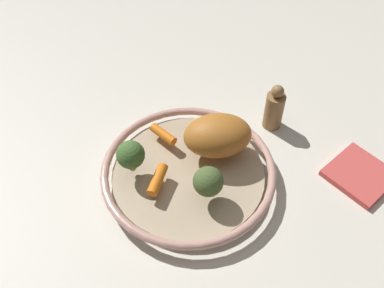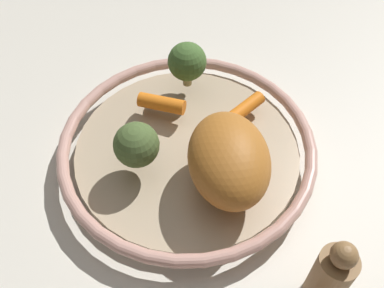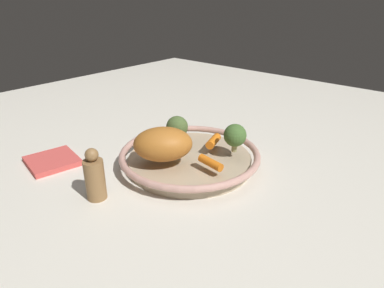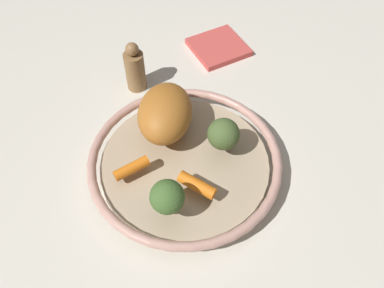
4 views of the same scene
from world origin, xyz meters
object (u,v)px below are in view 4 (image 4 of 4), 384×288
(serving_bowl, at_px, (185,163))
(baby_carrot_center, at_px, (197,185))
(roast_chicken_piece, at_px, (165,113))
(dish_towel, at_px, (218,47))
(baby_carrot_back, at_px, (132,168))
(broccoli_floret_large, at_px, (167,197))
(pepper_mill, at_px, (135,69))
(broccoli_floret_mid, at_px, (223,134))

(serving_bowl, relative_size, baby_carrot_center, 5.25)
(roast_chicken_piece, distance_m, dish_towel, 0.31)
(baby_carrot_back, relative_size, broccoli_floret_large, 0.89)
(broccoli_floret_large, height_order, dish_towel, broccoli_floret_large)
(dish_towel, bearing_deg, pepper_mill, -94.51)
(broccoli_floret_mid, xyz_separation_m, pepper_mill, (-0.27, -0.01, -0.03))
(serving_bowl, bearing_deg, baby_carrot_back, -109.62)
(baby_carrot_back, bearing_deg, dish_towel, 117.38)
(baby_carrot_center, distance_m, baby_carrot_back, 0.12)
(serving_bowl, xyz_separation_m, baby_carrot_center, (0.07, -0.02, 0.03))
(baby_carrot_center, bearing_deg, pepper_mill, 165.50)
(serving_bowl, bearing_deg, roast_chicken_piece, 168.63)
(baby_carrot_center, distance_m, pepper_mill, 0.32)
(baby_carrot_center, height_order, broccoli_floret_large, broccoli_floret_large)
(serving_bowl, xyz_separation_m, broccoli_floret_large, (0.07, -0.09, 0.06))
(roast_chicken_piece, xyz_separation_m, baby_carrot_center, (0.14, -0.04, -0.03))
(baby_carrot_center, bearing_deg, broccoli_floret_mid, 113.19)
(pepper_mill, height_order, dish_towel, pepper_mill)
(broccoli_floret_mid, bearing_deg, broccoli_floret_large, -74.63)
(serving_bowl, distance_m, dish_towel, 0.36)
(broccoli_floret_mid, distance_m, pepper_mill, 0.27)
(baby_carrot_back, distance_m, pepper_mill, 0.26)
(roast_chicken_piece, relative_size, pepper_mill, 1.17)
(roast_chicken_piece, xyz_separation_m, baby_carrot_back, (0.04, -0.11, -0.03))
(broccoli_floret_large, distance_m, pepper_mill, 0.35)
(roast_chicken_piece, height_order, dish_towel, roast_chicken_piece)
(baby_carrot_back, bearing_deg, broccoli_floret_large, 2.42)
(broccoli_floret_mid, bearing_deg, baby_carrot_center, -66.81)
(broccoli_floret_mid, bearing_deg, roast_chicken_piece, -153.47)
(baby_carrot_center, distance_m, dish_towel, 0.42)
(pepper_mill, bearing_deg, broccoli_floret_large, -24.63)
(roast_chicken_piece, relative_size, dish_towel, 1.15)
(pepper_mill, bearing_deg, serving_bowl, -12.81)
(baby_carrot_center, bearing_deg, dish_towel, 133.76)
(serving_bowl, height_order, baby_carrot_center, baby_carrot_center)
(roast_chicken_piece, distance_m, baby_carrot_back, 0.12)
(roast_chicken_piece, bearing_deg, dish_towel, 119.24)
(baby_carrot_center, bearing_deg, roast_chicken_piece, 164.32)
(broccoli_floret_large, height_order, pepper_mill, pepper_mill)
(broccoli_floret_large, xyz_separation_m, dish_towel, (-0.29, 0.37, -0.08))
(broccoli_floret_mid, height_order, dish_towel, broccoli_floret_mid)
(serving_bowl, distance_m, pepper_mill, 0.25)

